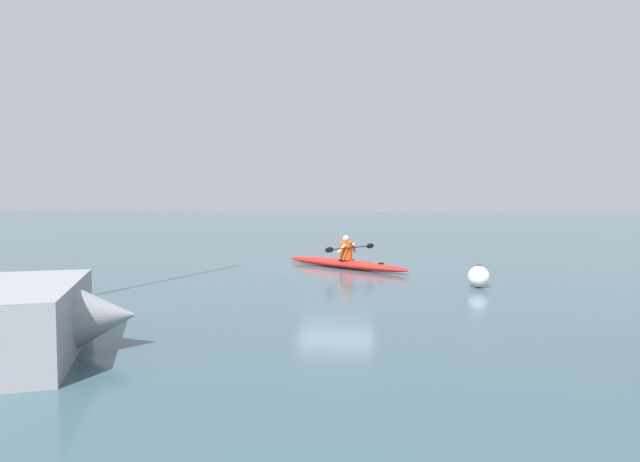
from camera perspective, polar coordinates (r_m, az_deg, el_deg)
name	(u,v)px	position (r m, az deg, el deg)	size (l,w,h in m)	color
ground_plane	(336,266)	(17.92, 1.70, -3.74)	(160.00, 160.00, 0.00)	#334C56
kayak	(344,264)	(17.39, 2.57, -3.48)	(4.43, 3.41, 0.29)	red
kayaker	(346,249)	(17.28, 2.82, -1.97)	(1.43, 1.97, 0.78)	#E04C14
mooring_buoy_red_near	(479,277)	(14.11, 16.52, -4.68)	(0.54, 0.54, 0.58)	silver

